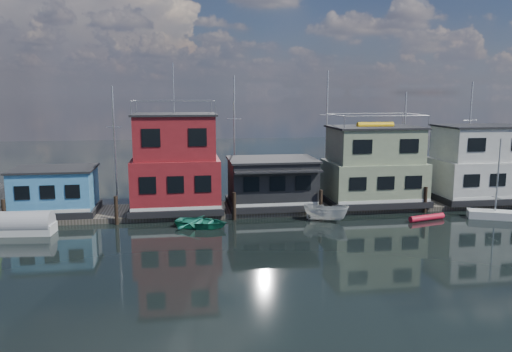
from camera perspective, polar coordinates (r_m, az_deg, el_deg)
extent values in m
plane|color=black|center=(31.51, 6.71, -8.90)|extent=(160.00, 160.00, 0.00)
cube|color=#595147|center=(42.71, 2.46, -3.65)|extent=(48.00, 5.00, 0.40)
cube|color=black|center=(42.99, -21.85, -3.63)|extent=(6.40, 4.90, 0.50)
cube|color=#4791CB|center=(42.65, -21.99, -1.34)|extent=(6.00, 4.50, 3.00)
cube|color=black|center=(42.40, -22.12, 0.76)|extent=(6.30, 4.80, 0.16)
cube|color=black|center=(41.83, -9.06, -3.40)|extent=(7.40, 5.90, 0.50)
cube|color=maroon|center=(41.42, -9.14, -0.54)|extent=(7.00, 5.50, 3.74)
cube|color=maroon|center=(40.95, -9.27, 4.43)|extent=(6.30, 4.95, 3.46)
cube|color=black|center=(40.83, -9.34, 6.95)|extent=(6.65, 5.23, 0.16)
cylinder|color=silver|center=(40.80, -9.42, 9.87)|extent=(0.08, 0.08, 4.00)
cube|color=black|center=(42.51, 1.80, -3.08)|extent=(7.40, 5.40, 0.50)
cube|color=black|center=(42.13, 1.81, -0.49)|extent=(7.00, 5.00, 3.40)
cube|color=black|center=(41.86, 1.83, 1.91)|extent=(7.30, 5.30, 0.16)
cube|color=black|center=(39.22, 2.57, 0.52)|extent=(7.00, 1.20, 0.12)
cube|color=black|center=(45.00, 13.15, -2.62)|extent=(8.40, 5.90, 0.50)
cube|color=gray|center=(44.66, 13.24, -0.35)|extent=(8.00, 5.50, 3.12)
cube|color=gray|center=(44.26, 13.39, 3.48)|extent=(7.20, 4.95, 2.88)
cube|color=black|center=(44.13, 13.47, 5.44)|extent=(7.60, 5.23, 0.16)
cylinder|color=yellow|center=(44.12, 13.47, 5.66)|extent=(3.20, 0.56, 0.56)
cube|color=black|center=(49.56, 23.96, -2.09)|extent=(8.40, 5.90, 0.50)
cube|color=silver|center=(49.26, 24.10, -0.03)|extent=(8.00, 5.50, 3.12)
cube|color=silver|center=(48.89, 24.34, 3.44)|extent=(7.20, 4.95, 2.88)
cube|color=black|center=(48.78, 24.46, 5.21)|extent=(7.60, 5.23, 0.16)
cylinder|color=#2D2116|center=(41.09, -26.84, -3.92)|extent=(0.28, 0.28, 2.20)
cylinder|color=#2D2116|center=(39.31, -15.68, -3.81)|extent=(0.28, 0.28, 2.20)
cylinder|color=#2D2116|center=(39.22, -2.50, -3.49)|extent=(0.28, 0.28, 2.20)
cylinder|color=#2D2116|center=(40.55, 7.40, -3.12)|extent=(0.28, 0.28, 2.20)
cylinder|color=#2D2116|center=(43.87, 18.79, -2.59)|extent=(0.28, 0.28, 2.20)
cylinder|color=silver|center=(47.40, -15.85, 3.50)|extent=(0.16, 0.16, 10.50)
cylinder|color=silver|center=(47.27, -15.93, 5.40)|extent=(1.40, 0.06, 0.06)
cylinder|color=silver|center=(47.25, -2.49, 4.45)|extent=(0.16, 0.16, 11.50)
cylinder|color=silver|center=(47.13, -2.50, 6.54)|extent=(1.40, 0.06, 0.06)
cylinder|color=silver|center=(49.02, 8.06, 4.84)|extent=(0.16, 0.16, 12.00)
cylinder|color=silver|center=(48.91, 8.11, 6.94)|extent=(1.40, 0.06, 0.06)
cylinder|color=silver|center=(51.97, 16.54, 3.69)|extent=(0.16, 0.16, 10.00)
cylinder|color=silver|center=(51.85, 16.61, 5.34)|extent=(1.40, 0.06, 0.06)
cylinder|color=silver|center=(55.27, 23.16, 4.17)|extent=(0.16, 0.16, 11.00)
cylinder|color=silver|center=(55.16, 23.27, 5.87)|extent=(1.40, 0.06, 0.06)
imported|color=white|center=(39.32, 7.99, -4.14)|extent=(3.78, 3.08, 1.40)
cube|color=silver|center=(39.20, -25.11, -5.51)|extent=(4.46, 2.03, 0.72)
cylinder|color=#A3A2A7|center=(39.10, -25.15, -4.93)|extent=(4.27, 2.11, 1.75)
cube|color=silver|center=(44.09, 25.63, -4.02)|extent=(4.25, 2.79, 0.63)
cylinder|color=silver|center=(43.51, 25.93, 0.07)|extent=(0.12, 0.12, 5.74)
cube|color=silver|center=(43.81, 25.76, -2.25)|extent=(0.53, 1.18, 0.05)
cylinder|color=red|center=(41.43, 18.94, -4.52)|extent=(3.24, 1.29, 0.47)
imported|color=#268B70|center=(37.42, -6.26, -5.26)|extent=(4.72, 4.11, 0.82)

